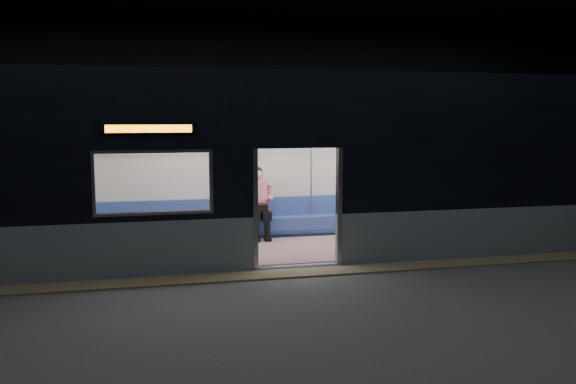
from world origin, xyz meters
name	(u,v)px	position (x,y,z in m)	size (l,w,h in m)	color
station_floor	(314,283)	(0.00, 0.00, -0.01)	(24.00, 14.00, 0.01)	#47494C
station_envelope	(316,43)	(0.00, 0.00, 3.66)	(24.00, 14.00, 5.00)	black
tactile_strip	(305,273)	(0.00, 0.55, 0.01)	(22.80, 0.50, 0.03)	#8C7F59
metro_car	(279,155)	(0.00, 2.54, 1.85)	(18.00, 3.04, 3.35)	gray
passenger	(258,199)	(-0.23, 3.55, 0.85)	(0.46, 0.78, 1.49)	black
handbag	(260,208)	(-0.24, 3.29, 0.71)	(0.31, 0.26, 0.15)	black
transit_map	(386,165)	(2.76, 3.85, 1.50)	(1.06, 0.03, 0.69)	white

